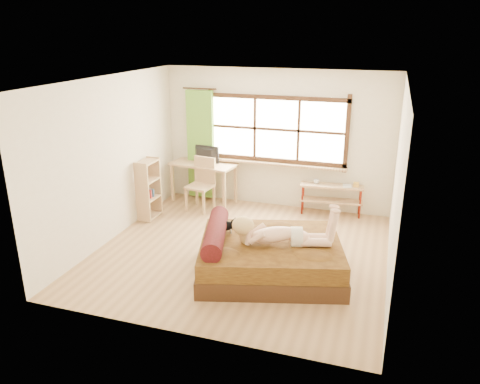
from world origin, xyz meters
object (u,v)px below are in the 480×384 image
(kitten, at_px, (226,225))
(bookshelf, at_px, (149,189))
(chair, at_px, (202,181))
(pipe_shelf, at_px, (332,193))
(bed, at_px, (267,256))
(woman, at_px, (281,224))
(desk, at_px, (203,168))

(kitten, distance_m, bookshelf, 2.34)
(chair, height_order, pipe_shelf, chair)
(bed, bearing_deg, woman, -25.95)
(desk, xyz_separation_m, bookshelf, (-0.65, -1.11, -0.14))
(kitten, xyz_separation_m, pipe_shelf, (1.26, 2.49, -0.20))
(woman, height_order, pipe_shelf, woman)
(kitten, height_order, chair, chair)
(desk, xyz_separation_m, pipe_shelf, (2.59, 0.12, -0.28))
(woman, relative_size, chair, 1.38)
(chair, distance_m, bookshelf, 1.08)
(kitten, bearing_deg, bookshelf, 131.93)
(bed, relative_size, bookshelf, 2.13)
(desk, bearing_deg, chair, -63.43)
(bookshelf, bearing_deg, chair, 45.63)
(woman, distance_m, kitten, 0.90)
(desk, height_order, pipe_shelf, desk)
(desk, distance_m, chair, 0.40)
(woman, distance_m, desk, 3.34)
(chair, bearing_deg, pipe_shelf, 19.72)
(pipe_shelf, bearing_deg, chair, -174.90)
(bed, xyz_separation_m, bookshelf, (-2.65, 1.37, 0.30))
(desk, bearing_deg, bed, -42.51)
(woman, relative_size, kitten, 4.67)
(bed, relative_size, chair, 2.32)
(chair, bearing_deg, woman, -37.43)
(kitten, distance_m, desk, 2.72)
(bed, relative_size, pipe_shelf, 1.99)
(kitten, bearing_deg, bed, -25.14)
(kitten, bearing_deg, woman, -25.32)
(bed, xyz_separation_m, desk, (-1.99, 2.49, 0.44))
(woman, distance_m, pipe_shelf, 2.70)
(woman, height_order, desk, woman)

